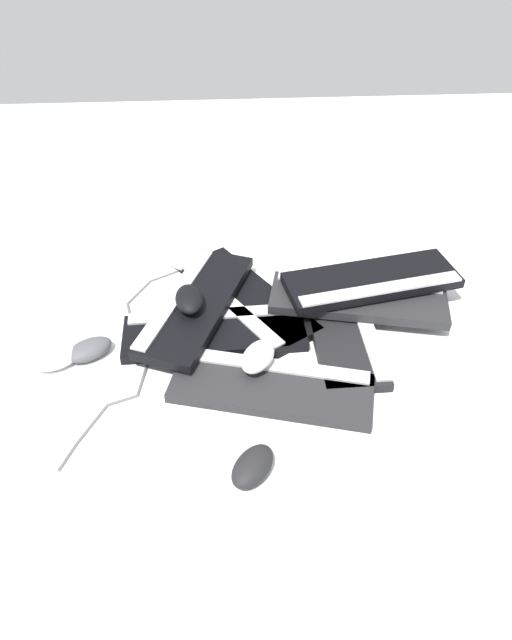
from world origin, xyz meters
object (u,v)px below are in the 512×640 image
(keyboard_2, at_px, (245,298))
(keyboard_3, at_px, (214,332))
(keyboard_4, at_px, (358,299))
(mouse_0, at_px, (428,283))
(mouse_4, at_px, (58,358))
(keyboard_0, at_px, (272,387))
(keyboard_6, at_px, (196,304))
(keyboard_1, at_px, (342,324))
(mouse_6, at_px, (258,357))
(mouse_7, at_px, (89,350))
(mouse_3, at_px, (189,299))
(keyboard_5, at_px, (372,281))
(mouse_2, at_px, (355,276))
(mouse_1, at_px, (253,466))

(keyboard_2, relative_size, keyboard_3, 1.01)
(keyboard_2, bearing_deg, keyboard_4, 78.31)
(mouse_0, bearing_deg, mouse_4, 49.21)
(keyboard_0, bearing_deg, keyboard_6, -147.40)
(keyboard_1, bearing_deg, mouse_6, -57.52)
(mouse_7, bearing_deg, mouse_0, -18.57)
(mouse_7, bearing_deg, keyboard_1, -26.33)
(keyboard_1, distance_m, mouse_3, 0.38)
(keyboard_2, xyz_separation_m, mouse_0, (-0.03, 0.49, 0.01))
(keyboard_3, relative_size, keyboard_4, 0.97)
(keyboard_5, bearing_deg, keyboard_6, -86.36)
(keyboard_4, bearing_deg, keyboard_3, -78.84)
(mouse_2, bearing_deg, keyboard_2, -56.21)
(mouse_4, height_order, mouse_6, mouse_6)
(keyboard_2, xyz_separation_m, keyboard_5, (0.03, 0.32, 0.06))
(keyboard_4, bearing_deg, keyboard_0, -42.73)
(keyboard_2, distance_m, mouse_3, 0.17)
(keyboard_4, height_order, keyboard_6, same)
(keyboard_0, bearing_deg, mouse_1, -14.52)
(keyboard_6, relative_size, mouse_1, 4.22)
(keyboard_2, height_order, mouse_2, mouse_2)
(keyboard_4, relative_size, mouse_2, 4.20)
(mouse_0, height_order, mouse_2, same)
(mouse_2, bearing_deg, keyboard_5, 32.45)
(mouse_4, xyz_separation_m, mouse_6, (0.05, 0.46, 0.03))
(keyboard_2, relative_size, mouse_7, 4.10)
(keyboard_2, distance_m, keyboard_4, 0.29)
(keyboard_0, relative_size, mouse_0, 4.21)
(mouse_3, distance_m, mouse_6, 0.24)
(keyboard_5, relative_size, mouse_3, 4.19)
(keyboard_0, distance_m, mouse_0, 0.57)
(keyboard_6, xyz_separation_m, mouse_0, (-0.08, 0.62, -0.02))
(keyboard_3, bearing_deg, mouse_6, 37.45)
(keyboard_6, bearing_deg, keyboard_3, 30.39)
(keyboard_3, height_order, mouse_7, mouse_7)
(keyboard_6, bearing_deg, keyboard_5, 93.64)
(keyboard_1, bearing_deg, mouse_2, 160.04)
(keyboard_2, height_order, keyboard_6, keyboard_6)
(keyboard_2, distance_m, mouse_4, 0.49)
(keyboard_1, xyz_separation_m, mouse_4, (0.08, -0.67, 0.01))
(mouse_6, bearing_deg, mouse_4, -69.52)
(mouse_7, bearing_deg, mouse_2, -11.68)
(keyboard_0, xyz_separation_m, mouse_4, (-0.12, -0.48, 0.01))
(mouse_6, height_order, mouse_7, mouse_6)
(mouse_7, bearing_deg, mouse_3, -8.87)
(keyboard_2, height_order, mouse_1, mouse_1)
(keyboard_5, distance_m, mouse_7, 0.71)
(mouse_3, relative_size, mouse_7, 1.00)
(keyboard_0, bearing_deg, keyboard_4, 137.27)
(mouse_1, distance_m, mouse_6, 0.27)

